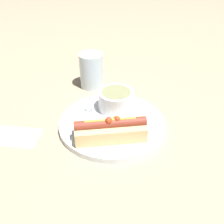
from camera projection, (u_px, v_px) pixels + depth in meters
The scene contains 7 objects.
ground_plane at pixel (112, 126), 0.72m from camera, with size 4.00×4.00×0.00m, color tan.
dinner_plate at pixel (112, 123), 0.72m from camera, with size 0.29×0.29×0.02m.
hot_dog at pixel (110, 130), 0.64m from camera, with size 0.18×0.13×0.07m.
soup_bowl at pixel (116, 100), 0.74m from camera, with size 0.10×0.10×0.06m.
spoon at pixel (87, 112), 0.74m from camera, with size 0.05×0.16×0.01m.
drinking_glass at pixel (92, 71), 0.87m from camera, with size 0.08×0.08×0.12m.
napkin at pixel (12, 136), 0.68m from camera, with size 0.15×0.11×0.01m.
Camera 1 is at (0.19, -0.53, 0.45)m, focal length 42.00 mm.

